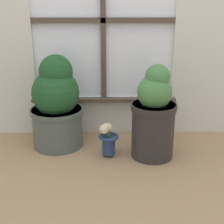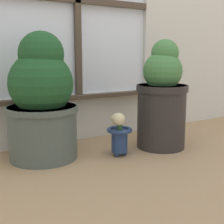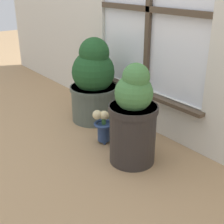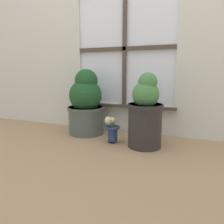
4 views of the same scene
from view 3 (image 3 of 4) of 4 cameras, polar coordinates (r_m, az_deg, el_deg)
The scene contains 4 objects.
ground_plane at distance 2.03m, azimuth -4.85°, elevation -6.21°, with size 10.00×10.00×0.00m, color tan.
potted_plant_left at distance 2.29m, azimuth -3.36°, elevation 5.34°, with size 0.35×0.35×0.62m.
potted_plant_right at distance 1.75m, azimuth 3.89°, elevation -1.12°, with size 0.28×0.28×0.59m.
flower_vase at distance 2.01m, azimuth -1.65°, elevation -2.37°, with size 0.13×0.13×0.23m.
Camera 3 is at (1.49, -0.95, 0.99)m, focal length 50.00 mm.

